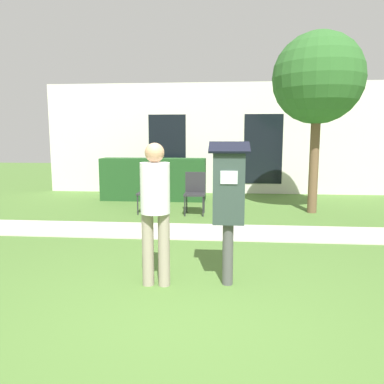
{
  "coord_description": "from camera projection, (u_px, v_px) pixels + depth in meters",
  "views": [
    {
      "loc": [
        0.32,
        -3.38,
        1.63
      ],
      "look_at": [
        -0.04,
        0.61,
        1.05
      ],
      "focal_mm": 35.0,
      "sensor_mm": 36.0,
      "label": 1
    }
  ],
  "objects": [
    {
      "name": "ground_plane",
      "position": [
        190.0,
        309.0,
        3.6
      ],
      "size": [
        40.0,
        40.0,
        0.0
      ],
      "primitive_type": "plane",
      "color": "#476B2D"
    },
    {
      "name": "sidewalk",
      "position": [
        206.0,
        232.0,
        6.51
      ],
      "size": [
        12.0,
        1.1,
        0.02
      ],
      "color": "#B7B2A8",
      "rests_on": "ground"
    },
    {
      "name": "building_facade",
      "position": [
        215.0,
        139.0,
        11.0
      ],
      "size": [
        10.0,
        0.26,
        3.2
      ],
      "color": "silver",
      "rests_on": "ground"
    },
    {
      "name": "parking_meter",
      "position": [
        229.0,
        195.0,
        4.06
      ],
      "size": [
        0.44,
        0.31,
        1.59
      ],
      "color": "#4C4C4C",
      "rests_on": "ground"
    },
    {
      "name": "person_standing",
      "position": [
        155.0,
        203.0,
        4.05
      ],
      "size": [
        0.32,
        0.32,
        1.58
      ],
      "rotation": [
        0.0,
        0.0,
        0.54
      ],
      "color": "gray",
      "rests_on": "ground"
    },
    {
      "name": "outdoor_chair_left",
      "position": [
        149.0,
        189.0,
        8.16
      ],
      "size": [
        0.44,
        0.44,
        0.9
      ],
      "rotation": [
        0.0,
        0.0,
        0.41
      ],
      "color": "#262628",
      "rests_on": "ground"
    },
    {
      "name": "outdoor_chair_middle",
      "position": [
        195.0,
        190.0,
        8.02
      ],
      "size": [
        0.44,
        0.44,
        0.9
      ],
      "rotation": [
        0.0,
        0.0,
        -0.04
      ],
      "color": "#262628",
      "rests_on": "ground"
    },
    {
      "name": "hedge_row",
      "position": [
        153.0,
        179.0,
        9.81
      ],
      "size": [
        2.73,
        0.6,
        1.1
      ],
      "color": "#1E471E",
      "rests_on": "ground"
    },
    {
      "name": "tree",
      "position": [
        318.0,
        79.0,
        7.83
      ],
      "size": [
        1.9,
        1.9,
        3.82
      ],
      "color": "brown",
      "rests_on": "ground"
    }
  ]
}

